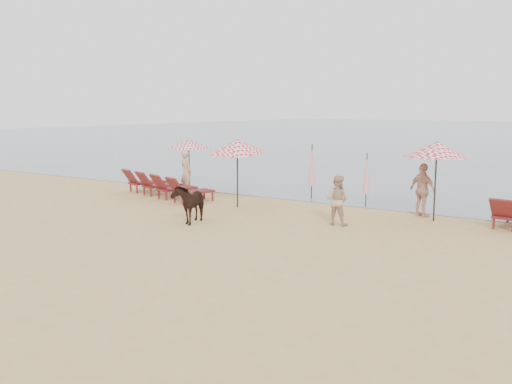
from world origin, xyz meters
TOP-DOWN VIEW (x-y plane):
  - ground at (0.00, 0.00)m, footprint 120.00×120.00m
  - lounger_cluster_left at (-6.54, 7.89)m, footprint 4.79×3.10m
  - umbrella_open_left_a at (-7.36, 10.48)m, footprint 2.00×2.00m
  - umbrella_open_left_b at (-2.53, 7.54)m, footprint 2.05×2.09m
  - umbrella_open_right at (4.37, 8.96)m, footprint 2.14×2.14m
  - umbrella_closed_left at (-1.13, 10.75)m, footprint 0.27×0.27m
  - umbrella_closed_right at (1.45, 10.23)m, footprint 0.25×0.25m
  - cow at (-2.18, 4.38)m, footprint 1.12×1.66m
  - beachgoer_left at (-6.40, 9.14)m, footprint 0.80×0.66m
  - beachgoer_right_a at (1.97, 6.67)m, footprint 0.81×0.66m
  - beachgoer_right_b at (3.79, 9.55)m, footprint 1.16×0.87m

SIDE VIEW (x-z plane):
  - ground at x=0.00m, z-range 0.00..0.00m
  - lounger_cluster_left at x=-6.54m, z-range 0.14..0.84m
  - cow at x=-2.18m, z-range 0.00..1.28m
  - beachgoer_right_a at x=1.97m, z-range 0.00..1.59m
  - beachgoer_right_b at x=3.79m, z-range 0.00..1.84m
  - beachgoer_left at x=-6.40m, z-range 0.00..1.88m
  - umbrella_closed_right at x=1.45m, z-range 0.23..2.27m
  - umbrella_closed_left at x=-1.13m, z-range 0.26..2.50m
  - umbrella_open_left_a at x=-7.36m, z-range 0.91..3.18m
  - umbrella_open_left_b at x=-2.53m, z-range 0.96..3.57m
  - umbrella_open_right at x=4.37m, z-range 1.05..3.66m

